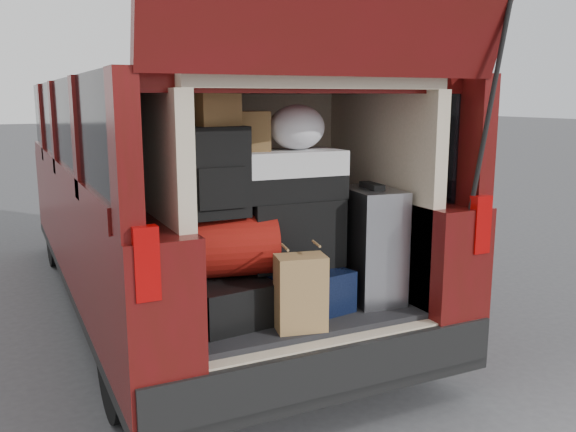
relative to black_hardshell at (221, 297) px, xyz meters
name	(u,v)px	position (x,y,z in m)	size (l,w,h in m)	color
ground	(301,414)	(0.38, -0.17, -0.66)	(80.00, 80.00, 0.00)	#3D3D3F
minivan	(193,196)	(0.38, 1.69, 0.25)	(1.90, 5.35, 2.77)	black
load_floor	(279,347)	(0.38, 0.11, -0.38)	(1.24, 1.05, 0.55)	black
black_hardshell	(221,297)	(0.00, 0.00, 0.00)	(0.39, 0.54, 0.21)	black
navy_hardshell	(297,287)	(0.42, -0.02, 0.00)	(0.41, 0.51, 0.22)	black
silver_roller	(370,244)	(0.85, -0.08, 0.20)	(0.26, 0.42, 0.62)	silver
kraft_bag	(301,293)	(0.29, -0.32, 0.08)	(0.24, 0.15, 0.37)	#A17F48
red_duffel	(228,246)	(0.04, 0.01, 0.27)	(0.49, 0.32, 0.32)	maroon
black_soft_case	(292,232)	(0.42, 0.03, 0.30)	(0.50, 0.30, 0.36)	black
backpack	(215,172)	(-0.02, -0.02, 0.65)	(0.31, 0.19, 0.44)	black
twotone_duffel	(288,175)	(0.40, 0.04, 0.60)	(0.57, 0.30, 0.26)	silver
grocery_sack_lower	(214,106)	(-0.01, 0.02, 0.96)	(0.21, 0.17, 0.19)	olive
grocery_sack_upper	(248,131)	(0.20, 0.09, 0.83)	(0.20, 0.17, 0.20)	olive
plastic_bag_center	(297,127)	(0.46, 0.05, 0.85)	(0.29, 0.28, 0.24)	white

